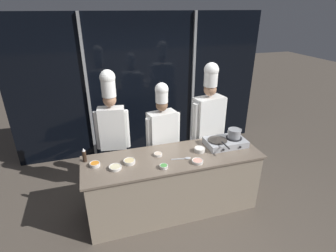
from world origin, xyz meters
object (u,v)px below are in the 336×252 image
at_px(portable_stove, 225,142).
at_px(chef_sous, 162,131).
at_px(prep_bowl_shrimp, 198,161).
at_px(prep_bowl_noodles, 115,167).
at_px(stock_pot, 234,133).
at_px(chef_head, 112,124).
at_px(prep_bowl_chicken, 158,154).
at_px(prep_bowl_ginger, 129,161).
at_px(serving_spoon_slotted, 185,158).
at_px(squeeze_bottle_soy, 84,155).
at_px(chef_line, 208,117).
at_px(prep_bowl_rice, 200,149).
at_px(frying_pan, 218,139).
at_px(prep_bowl_scallions, 164,166).
at_px(prep_bowl_carrots, 95,164).

height_order(portable_stove, chef_sous, chef_sous).
bearing_deg(prep_bowl_shrimp, prep_bowl_noodles, 170.83).
bearing_deg(stock_pot, chef_head, 160.96).
height_order(prep_bowl_chicken, prep_bowl_ginger, prep_bowl_ginger).
height_order(stock_pot, prep_bowl_ginger, stock_pot).
xyz_separation_m(prep_bowl_ginger, serving_spoon_slotted, (0.74, -0.11, -0.02)).
distance_m(portable_stove, prep_bowl_shrimp, 0.66).
distance_m(squeeze_bottle_soy, prep_bowl_ginger, 0.60).
relative_size(portable_stove, prep_bowl_chicken, 5.00).
height_order(chef_head, chef_line, chef_line).
distance_m(prep_bowl_shrimp, prep_bowl_noodles, 1.07).
distance_m(prep_bowl_rice, chef_sous, 0.68).
xyz_separation_m(prep_bowl_chicken, chef_sous, (0.20, 0.48, 0.11)).
xyz_separation_m(frying_pan, stock_pot, (0.27, 0.00, 0.05)).
xyz_separation_m(prep_bowl_scallions, chef_sous, (0.21, 0.79, 0.10)).
bearing_deg(prep_bowl_chicken, frying_pan, -0.40).
relative_size(prep_bowl_rice, chef_head, 0.08).
distance_m(stock_pot, prep_bowl_noodles, 1.78).
bearing_deg(chef_line, prep_bowl_rice, 44.65).
xyz_separation_m(chef_sous, chef_line, (0.76, 0.00, 0.13)).
xyz_separation_m(portable_stove, prep_bowl_ginger, (-1.44, -0.08, -0.02)).
bearing_deg(chef_head, prep_bowl_carrots, 71.94).
xyz_separation_m(prep_bowl_shrimp, prep_bowl_carrots, (-1.29, 0.31, 0.00)).
bearing_deg(prep_bowl_carrots, prep_bowl_ginger, -8.53).
bearing_deg(frying_pan, prep_bowl_rice, -169.01).
relative_size(serving_spoon_slotted, chef_line, 0.13).
relative_size(frying_pan, prep_bowl_chicken, 4.15).
height_order(prep_bowl_scallions, prep_bowl_ginger, prep_bowl_ginger).
height_order(prep_bowl_ginger, prep_bowl_rice, prep_bowl_rice).
relative_size(prep_bowl_ginger, prep_bowl_carrots, 1.14).
bearing_deg(stock_pot, prep_bowl_chicken, 179.90).
relative_size(prep_bowl_ginger, chef_head, 0.08).
height_order(prep_bowl_shrimp, prep_bowl_noodles, same).
bearing_deg(portable_stove, frying_pan, -178.29).
bearing_deg(portable_stove, prep_bowl_ginger, -176.90).
distance_m(prep_bowl_noodles, serving_spoon_slotted, 0.93).
distance_m(squeeze_bottle_soy, chef_line, 1.96).
bearing_deg(prep_bowl_carrots, prep_bowl_rice, -2.00).
height_order(chef_sous, chef_line, chef_line).
relative_size(prep_bowl_scallions, prep_bowl_ginger, 0.72).
height_order(prep_bowl_carrots, chef_sous, chef_sous).
bearing_deg(chef_sous, prep_bowl_carrots, 14.83).
height_order(prep_bowl_noodles, chef_head, chef_head).
distance_m(prep_bowl_shrimp, prep_bowl_scallions, 0.46).
distance_m(frying_pan, chef_line, 0.51).
relative_size(prep_bowl_shrimp, prep_bowl_chicken, 1.32).
relative_size(squeeze_bottle_soy, chef_sous, 0.11).
bearing_deg(prep_bowl_ginger, serving_spoon_slotted, -8.40).
xyz_separation_m(prep_bowl_noodles, prep_bowl_chicken, (0.60, 0.16, -0.00)).
height_order(squeeze_bottle_soy, prep_bowl_noodles, squeeze_bottle_soy).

